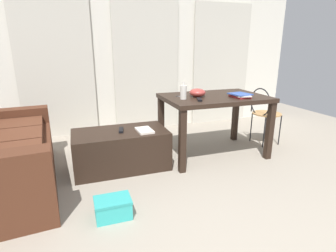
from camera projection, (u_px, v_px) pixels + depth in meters
name	position (u px, v px, depth m)	size (l,w,h in m)	color
ground_plane	(192.00, 173.00, 2.93)	(7.36, 7.36, 0.00)	gray
wall_back	(145.00, 53.00, 4.32)	(5.36, 0.10, 2.50)	silver
curtains	(147.00, 67.00, 4.31)	(3.81, 0.03, 2.06)	beige
coffee_table	(121.00, 149.00, 3.03)	(1.04, 0.57, 0.44)	black
craft_table	(214.00, 104.00, 3.30)	(1.25, 0.85, 0.76)	black
wire_chair	(264.00, 110.00, 3.70)	(0.39, 0.40, 0.80)	#B7844C
bottle_near	(183.00, 92.00, 3.04)	(0.07, 0.07, 0.20)	beige
bowl	(197.00, 93.00, 3.20)	(0.19, 0.19, 0.10)	#9E3833
book_stack	(240.00, 95.00, 3.17)	(0.25, 0.30, 0.05)	red
tv_remote_on_table	(199.00, 99.00, 2.98)	(0.05, 0.15, 0.02)	black
scissors	(179.00, 96.00, 3.23)	(0.10, 0.10, 0.00)	#9EA0A5
tv_remote_primary	(121.00, 130.00, 2.97)	(0.05, 0.18, 0.02)	black
magazine	(144.00, 130.00, 2.95)	(0.16, 0.25, 0.02)	silver
shoebox	(113.00, 208.00, 2.16)	(0.29, 0.21, 0.16)	#33B2AD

